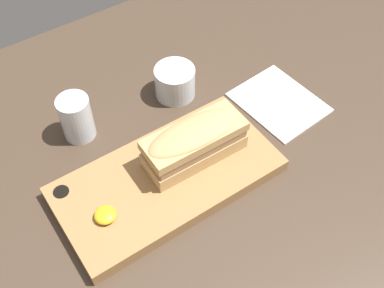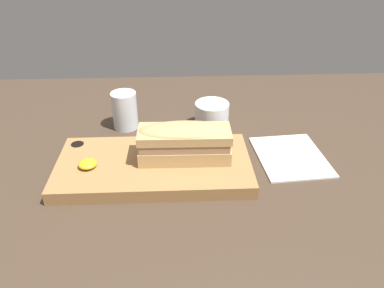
% 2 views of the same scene
% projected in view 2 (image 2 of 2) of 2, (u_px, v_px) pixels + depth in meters
% --- Properties ---
extents(dining_table, '(1.94, 1.01, 0.02)m').
position_uv_depth(dining_table, '(189.00, 168.00, 0.80)').
color(dining_table, '#423326').
rests_on(dining_table, ground).
extents(serving_board, '(0.39, 0.20, 0.03)m').
position_uv_depth(serving_board, '(154.00, 166.00, 0.77)').
color(serving_board, '#9E7042').
rests_on(serving_board, dining_table).
extents(sandwich, '(0.19, 0.07, 0.08)m').
position_uv_depth(sandwich, '(184.00, 141.00, 0.75)').
color(sandwich, tan).
rests_on(sandwich, serving_board).
extents(mustard_dollop, '(0.04, 0.04, 0.01)m').
position_uv_depth(mustard_dollop, '(88.00, 164.00, 0.74)').
color(mustard_dollop, gold).
rests_on(mustard_dollop, serving_board).
extents(water_glass, '(0.06, 0.06, 0.09)m').
position_uv_depth(water_glass, '(125.00, 113.00, 0.92)').
color(water_glass, silver).
rests_on(water_glass, dining_table).
extents(wine_glass, '(0.08, 0.08, 0.07)m').
position_uv_depth(wine_glass, '(212.00, 117.00, 0.92)').
color(wine_glass, silver).
rests_on(wine_glass, dining_table).
extents(napkin, '(0.16, 0.18, 0.00)m').
position_uv_depth(napkin, '(291.00, 156.00, 0.82)').
color(napkin, white).
rests_on(napkin, dining_table).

